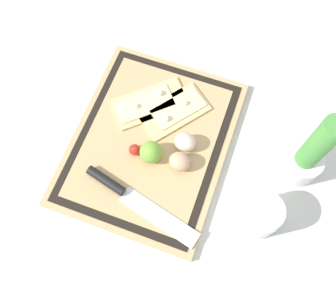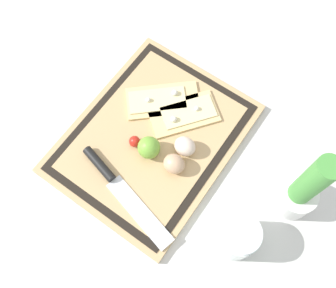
# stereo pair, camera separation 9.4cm
# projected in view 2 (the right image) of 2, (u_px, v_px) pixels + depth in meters

# --- Properties ---
(ground_plane) EXTENTS (6.00, 6.00, 0.00)m
(ground_plane) POSITION_uv_depth(u_px,v_px,m) (153.00, 140.00, 0.99)
(ground_plane) COLOR silver
(cutting_board) EXTENTS (0.47, 0.37, 0.02)m
(cutting_board) POSITION_uv_depth(u_px,v_px,m) (153.00, 138.00, 0.98)
(cutting_board) COLOR tan
(cutting_board) RESTS_ON ground_plane
(pizza_slice_near) EXTENTS (0.19, 0.20, 0.02)m
(pizza_slice_near) POSITION_uv_depth(u_px,v_px,m) (162.00, 100.00, 1.00)
(pizza_slice_near) COLOR #DBBC7F
(pizza_slice_near) RESTS_ON cutting_board
(pizza_slice_far) EXTENTS (0.19, 0.18, 0.02)m
(pizza_slice_far) POSITION_uv_depth(u_px,v_px,m) (185.00, 114.00, 0.99)
(pizza_slice_far) COLOR #DBBC7F
(pizza_slice_far) RESTS_ON cutting_board
(knife) EXTENTS (0.10, 0.30, 0.02)m
(knife) POSITION_uv_depth(u_px,v_px,m) (112.00, 179.00, 0.92)
(knife) COLOR silver
(knife) RESTS_ON cutting_board
(egg_brown) EXTENTS (0.05, 0.05, 0.05)m
(egg_brown) POSITION_uv_depth(u_px,v_px,m) (174.00, 164.00, 0.92)
(egg_brown) COLOR tan
(egg_brown) RESTS_ON cutting_board
(egg_pink) EXTENTS (0.05, 0.05, 0.05)m
(egg_pink) POSITION_uv_depth(u_px,v_px,m) (185.00, 146.00, 0.93)
(egg_pink) COLOR beige
(egg_pink) RESTS_ON cutting_board
(lime) EXTENTS (0.05, 0.05, 0.05)m
(lime) POSITION_uv_depth(u_px,v_px,m) (149.00, 148.00, 0.93)
(lime) COLOR #70A838
(lime) RESTS_ON cutting_board
(cherry_tomato_red) EXTENTS (0.03, 0.03, 0.03)m
(cherry_tomato_red) POSITION_uv_depth(u_px,v_px,m) (135.00, 141.00, 0.95)
(cherry_tomato_red) COLOR red
(cherry_tomato_red) RESTS_ON cutting_board
(herb_pot) EXTENTS (0.09, 0.09, 0.26)m
(herb_pot) POSITION_uv_depth(u_px,v_px,m) (301.00, 191.00, 0.84)
(herb_pot) COLOR white
(herb_pot) RESTS_ON ground_plane
(sauce_jar) EXTENTS (0.09, 0.09, 0.10)m
(sauce_jar) POSITION_uv_depth(u_px,v_px,m) (237.00, 237.00, 0.85)
(sauce_jar) COLOR silver
(sauce_jar) RESTS_ON ground_plane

